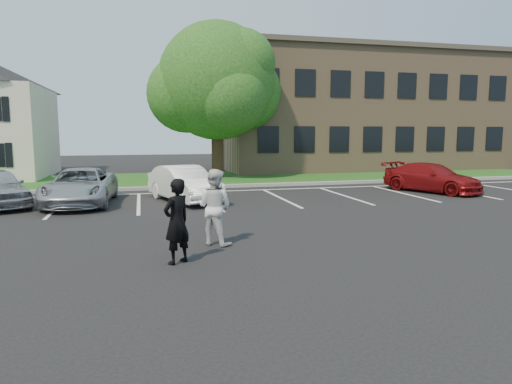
# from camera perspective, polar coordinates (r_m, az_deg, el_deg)

# --- Properties ---
(ground_plane) EXTENTS (90.00, 90.00, 0.00)m
(ground_plane) POSITION_cam_1_polar(r_m,az_deg,el_deg) (10.26, 1.38, -7.66)
(ground_plane) COLOR black
(ground_plane) RESTS_ON ground
(curb) EXTENTS (40.00, 0.30, 0.15)m
(curb) POSITION_cam_1_polar(r_m,az_deg,el_deg) (21.85, -7.08, 0.65)
(curb) COLOR gray
(curb) RESTS_ON ground
(grass_strip) EXTENTS (44.00, 8.00, 0.08)m
(grass_strip) POSITION_cam_1_polar(r_m,az_deg,el_deg) (25.81, -8.18, 1.62)
(grass_strip) COLOR #235119
(grass_strip) RESTS_ON ground
(stall_lines) EXTENTS (34.00, 5.36, 0.01)m
(stall_lines) POSITION_cam_1_polar(r_m,az_deg,el_deg) (19.12, -1.77, -0.50)
(stall_lines) COLOR silver
(stall_lines) RESTS_ON ground
(office_building) EXTENTS (22.40, 10.40, 8.30)m
(office_building) POSITION_cam_1_polar(r_m,az_deg,el_deg) (35.69, 13.88, 9.73)
(office_building) COLOR #9B7B5B
(office_building) RESTS_ON ground
(tree) EXTENTS (7.80, 7.20, 8.80)m
(tree) POSITION_cam_1_polar(r_m,az_deg,el_deg) (26.67, -4.76, 13.28)
(tree) COLOR black
(tree) RESTS_ON ground
(man_black_suit) EXTENTS (0.76, 0.73, 1.76)m
(man_black_suit) POSITION_cam_1_polar(r_m,az_deg,el_deg) (9.45, -9.88, -3.63)
(man_black_suit) COLOR black
(man_black_suit) RESTS_ON ground
(man_white_shirt) EXTENTS (1.12, 1.10, 1.82)m
(man_white_shirt) POSITION_cam_1_polar(r_m,az_deg,el_deg) (10.90, -5.20, -1.88)
(man_white_shirt) COLOR silver
(man_white_shirt) RESTS_ON ground
(car_silver_minivan) EXTENTS (2.52, 4.95, 1.34)m
(car_silver_minivan) POSITION_cam_1_polar(r_m,az_deg,el_deg) (18.04, -21.08, 0.63)
(car_silver_minivan) COLOR #AEB1B6
(car_silver_minivan) RESTS_ON ground
(car_white_sedan) EXTENTS (2.75, 4.42, 1.38)m
(car_white_sedan) POSITION_cam_1_polar(r_m,az_deg,el_deg) (17.83, -8.95, 1.03)
(car_white_sedan) COLOR white
(car_white_sedan) RESTS_ON ground
(car_red_compact) EXTENTS (3.45, 4.74, 1.28)m
(car_red_compact) POSITION_cam_1_polar(r_m,az_deg,el_deg) (21.88, 21.12, 1.69)
(car_red_compact) COLOR maroon
(car_red_compact) RESTS_ON ground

